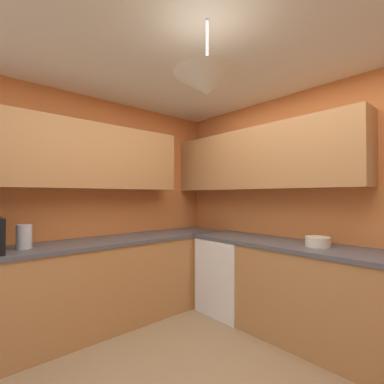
{
  "coord_description": "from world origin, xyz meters",
  "views": [
    {
      "loc": [
        1.25,
        -1.24,
        1.38
      ],
      "look_at": [
        -0.81,
        0.59,
        1.41
      ],
      "focal_mm": 25.8,
      "sensor_mm": 36.0,
      "label": 1
    }
  ],
  "objects": [
    {
      "name": "counter_run_left",
      "position": [
        -1.57,
        0.0,
        0.45
      ],
      "size": [
        0.65,
        2.99,
        0.91
      ],
      "color": "#AD7542",
      "rests_on": "ground_plane"
    },
    {
      "name": "dishwasher",
      "position": [
        -0.91,
        1.29,
        0.43
      ],
      "size": [
        0.6,
        0.6,
        0.86
      ],
      "primitive_type": "cube",
      "color": "white",
      "rests_on": "ground_plane"
    },
    {
      "name": "counter_run_back",
      "position": [
        0.21,
        1.32,
        0.45
      ],
      "size": [
        2.97,
        0.65,
        0.91
      ],
      "color": "#AD7542",
      "rests_on": "ground_plane"
    },
    {
      "name": "bowl",
      "position": [
        0.11,
        1.32,
        0.95
      ],
      "size": [
        0.22,
        0.22,
        0.09
      ],
      "primitive_type": "cylinder",
      "color": "beige",
      "rests_on": "counter_run_back"
    },
    {
      "name": "kettle",
      "position": [
        -1.55,
        -0.73,
        1.01
      ],
      "size": [
        0.13,
        0.13,
        0.22
      ],
      "primitive_type": "cylinder",
      "color": "#B7B7BC",
      "rests_on": "counter_run_left"
    },
    {
      "name": "room_shell",
      "position": [
        -0.35,
        0.49,
        1.72
      ],
      "size": [
        3.88,
        3.38,
        2.57
      ],
      "color": "#D17238",
      "rests_on": "ground_plane"
    }
  ]
}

